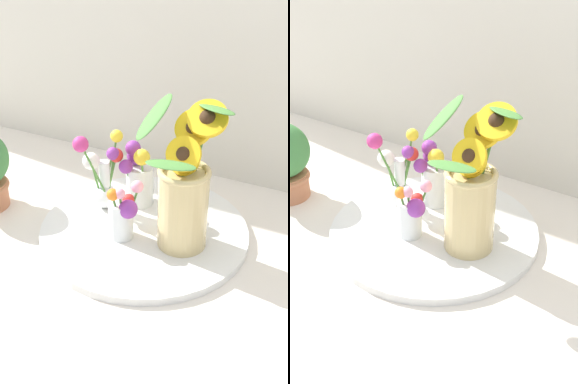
# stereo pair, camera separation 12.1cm
# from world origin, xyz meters

# --- Properties ---
(ground_plane) EXTENTS (6.00, 6.00, 0.00)m
(ground_plane) POSITION_xyz_m (0.00, 0.00, 0.00)
(ground_plane) COLOR silver
(serving_tray) EXTENTS (0.49, 0.49, 0.02)m
(serving_tray) POSITION_xyz_m (0.01, 0.07, 0.01)
(serving_tray) COLOR white
(serving_tray) RESTS_ON ground_plane
(mason_jar_sunflowers) EXTENTS (0.21, 0.22, 0.34)m
(mason_jar_sunflowers) POSITION_xyz_m (0.11, 0.06, 0.15)
(mason_jar_sunflowers) COLOR #D1B77A
(mason_jar_sunflowers) RESTS_ON serving_tray
(vase_small_center) EXTENTS (0.07, 0.07, 0.14)m
(vase_small_center) POSITION_xyz_m (-0.02, 0.02, 0.08)
(vase_small_center) COLOR white
(vase_small_center) RESTS_ON serving_tray
(vase_bulb_right) EXTENTS (0.08, 0.12, 0.21)m
(vase_bulb_right) POSITION_xyz_m (-0.12, 0.11, 0.11)
(vase_bulb_right) COLOR white
(vase_bulb_right) RESTS_ON serving_tray
(vase_small_back) EXTENTS (0.08, 0.09, 0.17)m
(vase_small_back) POSITION_xyz_m (-0.05, 0.16, 0.10)
(vase_small_back) COLOR white
(vase_small_back) RESTS_ON serving_tray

